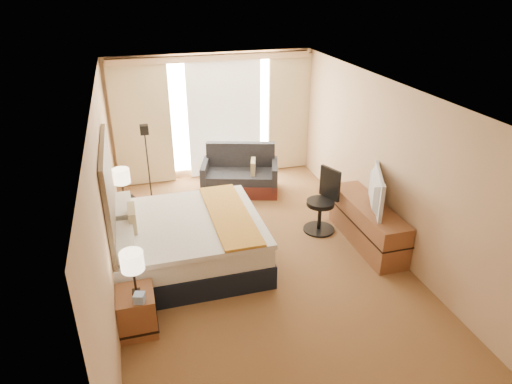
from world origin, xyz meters
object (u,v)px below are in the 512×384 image
object	(u,v)px
bed	(187,241)
loveseat	(240,177)
nightstand_right	(130,217)
lamp_left	(132,262)
media_dresser	(367,224)
television	(371,190)
desk_chair	(323,204)
nightstand_left	(137,311)
floor_lamp	(146,150)
lamp_right	(121,177)

from	to	relation	value
bed	loveseat	world-z (taller)	bed
nightstand_right	lamp_left	world-z (taller)	lamp_left
media_dresser	television	bearing A→B (deg)	-124.45
media_dresser	desk_chair	bearing A→B (deg)	131.58
media_dresser	nightstand_left	bearing A→B (deg)	-164.16
nightstand_right	lamp_left	distance (m)	2.61
nightstand_left	nightstand_right	distance (m)	2.50
floor_lamp	desk_chair	world-z (taller)	floor_lamp
media_dresser	lamp_right	size ratio (longest dim) A/B	3.01
loveseat	lamp_right	xyz separation A→B (m)	(-2.25, -1.02, 0.70)
lamp_right	television	bearing A→B (deg)	-22.66
nightstand_left	loveseat	distance (m)	4.17
television	floor_lamp	bearing A→B (deg)	77.69
nightstand_left	television	size ratio (longest dim) A/B	0.53
bed	media_dresser	bearing A→B (deg)	-4.17
loveseat	television	size ratio (longest dim) A/B	1.62
bed	loveseat	bearing A→B (deg)	58.54
television	nightstand_right	bearing A→B (deg)	91.35
nightstand_right	floor_lamp	world-z (taller)	floor_lamp
bed	floor_lamp	xyz separation A→B (m)	(-0.39, 2.09, 0.74)
nightstand_right	media_dresser	world-z (taller)	media_dresser
loveseat	lamp_left	distance (m)	4.22
lamp_left	television	size ratio (longest dim) A/B	0.56
loveseat	floor_lamp	xyz separation A→B (m)	(-1.78, -0.19, 0.82)
bed	desk_chair	distance (m)	2.40
nightstand_left	television	bearing A→B (deg)	14.99
floor_lamp	desk_chair	bearing A→B (deg)	-31.77
floor_lamp	lamp_left	size ratio (longest dim) A/B	2.77
nightstand_left	media_dresser	bearing A→B (deg)	15.84
nightstand_left	lamp_left	bearing A→B (deg)	-9.96
nightstand_left	lamp_left	xyz separation A→B (m)	(0.02, -0.00, 0.72)
nightstand_left	media_dresser	xyz separation A→B (m)	(3.70, 1.05, 0.07)
bed	lamp_left	distance (m)	1.61
loveseat	lamp_right	size ratio (longest dim) A/B	2.80
loveseat	lamp_right	distance (m)	2.57
desk_chair	lamp_right	bearing A→B (deg)	143.78
floor_lamp	media_dresser	bearing A→B (deg)	-35.04
bed	lamp_left	size ratio (longest dim) A/B	3.76
nightstand_right	loveseat	world-z (taller)	loveseat
nightstand_right	television	bearing A→B (deg)	-22.65
nightstand_left	lamp_right	xyz separation A→B (m)	(-0.05, 2.52, 0.74)
media_dresser	loveseat	xyz separation A→B (m)	(-1.50, 2.49, -0.04)
floor_lamp	loveseat	bearing A→B (deg)	6.12
nightstand_left	lamp_right	bearing A→B (deg)	91.17
floor_lamp	bed	bearing A→B (deg)	-79.48
nightstand_left	nightstand_right	bearing A→B (deg)	90.00
lamp_right	lamp_left	bearing A→B (deg)	-88.28
bed	television	world-z (taller)	television
desk_chair	lamp_left	world-z (taller)	lamp_left
television	media_dresser	bearing A→B (deg)	-10.45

